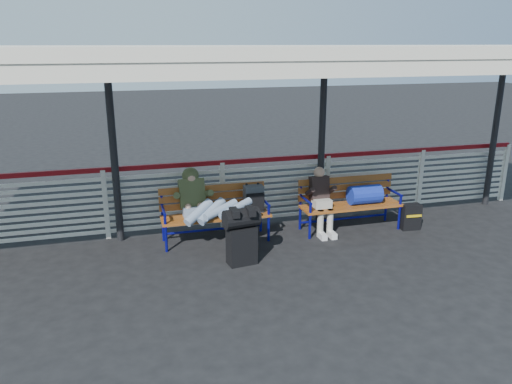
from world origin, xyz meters
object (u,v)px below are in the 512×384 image
object	(u,v)px
luggage_stack	(242,234)
suitcase_side	(411,217)
bench_right	(357,197)
companion_person	(321,200)
traveler_man	(210,206)
bench_left	(226,206)

from	to	relation	value
luggage_stack	suitcase_side	world-z (taller)	luggage_stack
bench_right	companion_person	world-z (taller)	companion_person
luggage_stack	bench_right	size ratio (longest dim) A/B	0.49
traveler_man	luggage_stack	bearing A→B (deg)	-63.30
traveler_man	companion_person	xyz separation A→B (m)	(2.00, 0.21, -0.13)
traveler_man	suitcase_side	distance (m)	3.63
traveler_man	companion_person	distance (m)	2.01
bench_left	luggage_stack	bearing A→B (deg)	-89.68
bench_right	suitcase_side	size ratio (longest dim) A/B	3.87
bench_right	luggage_stack	bearing A→B (deg)	-158.65
luggage_stack	traveler_man	xyz separation A→B (m)	(-0.35, 0.69, 0.25)
bench_left	companion_person	bearing A→B (deg)	-4.62
bench_left	bench_right	bearing A→B (deg)	-3.07
bench_left	traveler_man	bearing A→B (deg)	-134.42
luggage_stack	bench_left	world-z (taller)	bench_left
companion_person	bench_right	bearing A→B (deg)	0.76
luggage_stack	bench_right	distance (m)	2.50
luggage_stack	traveler_man	size ratio (longest dim) A/B	0.53
bench_left	bench_right	size ratio (longest dim) A/B	1.00
bench_left	traveler_man	size ratio (longest dim) A/B	1.10
bench_right	companion_person	distance (m)	0.67
traveler_man	suitcase_side	xyz separation A→B (m)	(3.60, -0.09, -0.49)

